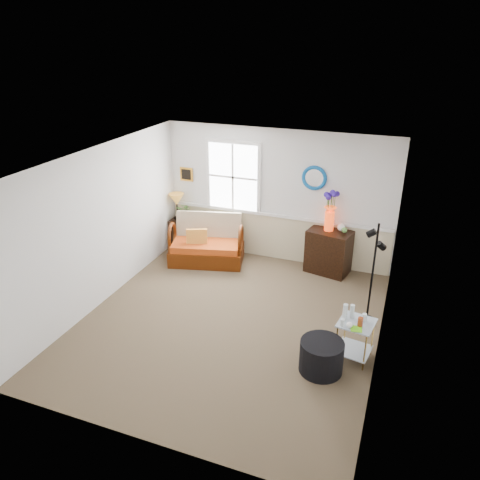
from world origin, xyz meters
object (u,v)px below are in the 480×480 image
(lamp_stand, at_px, (180,233))
(floor_lamp, at_px, (372,274))
(cabinet, at_px, (329,252))
(side_table, at_px, (355,340))
(loveseat, at_px, (206,240))
(ottoman, at_px, (321,356))

(lamp_stand, height_order, floor_lamp, floor_lamp)
(cabinet, bearing_deg, lamp_stand, -168.85)
(side_table, bearing_deg, lamp_stand, 148.17)
(loveseat, relative_size, ottoman, 2.40)
(loveseat, height_order, floor_lamp, floor_lamp)
(loveseat, height_order, side_table, loveseat)
(side_table, relative_size, floor_lamp, 0.36)
(cabinet, height_order, floor_lamp, floor_lamp)
(loveseat, distance_m, ottoman, 3.73)
(loveseat, bearing_deg, ottoman, -55.89)
(loveseat, relative_size, floor_lamp, 0.85)
(loveseat, xyz_separation_m, ottoman, (2.80, -2.45, -0.24))
(loveseat, xyz_separation_m, floor_lamp, (3.24, -1.00, 0.37))
(loveseat, height_order, ottoman, loveseat)
(side_table, height_order, ottoman, side_table)
(ottoman, bearing_deg, cabinet, 99.28)
(lamp_stand, relative_size, side_table, 1.03)
(loveseat, bearing_deg, floor_lamp, -31.84)
(side_table, relative_size, ottoman, 1.00)
(side_table, bearing_deg, ottoman, -131.31)
(cabinet, distance_m, floor_lamp, 1.74)
(lamp_stand, bearing_deg, ottoman, -38.72)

